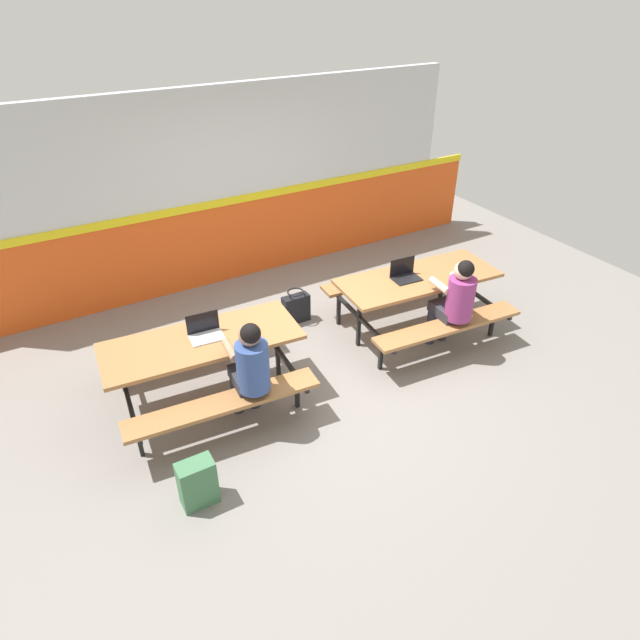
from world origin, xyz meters
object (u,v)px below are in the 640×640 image
object	(u,v)px
student_nearer	(250,366)
laptop_dark	(405,274)
picnic_table_left	(203,353)
laptop_silver	(205,332)
tote_bag_bright	(296,308)
student_further	(455,299)
backpack_dark	(197,483)
picnic_table_right	(417,289)

from	to	relation	value
student_nearer	laptop_dark	size ratio (longest dim) A/B	3.59
picnic_table_left	laptop_silver	world-z (taller)	laptop_silver
student_nearer	tote_bag_bright	world-z (taller)	student_nearer
student_nearer	student_further	world-z (taller)	same
student_further	backpack_dark	bearing A→B (deg)	-169.35
picnic_table_left	picnic_table_right	world-z (taller)	same
picnic_table_left	tote_bag_bright	world-z (taller)	picnic_table_left
backpack_dark	picnic_table_right	bearing A→B (deg)	20.31
backpack_dark	laptop_silver	bearing A→B (deg)	64.61
student_nearer	laptop_dark	distance (m)	2.29
laptop_dark	picnic_table_right	bearing A→B (deg)	-17.04
tote_bag_bright	student_further	bearing A→B (deg)	-50.05
laptop_silver	student_further	bearing A→B (deg)	-13.38
picnic_table_right	student_nearer	xyz separation A→B (m)	(-2.38, -0.55, 0.13)
picnic_table_left	student_further	size ratio (longest dim) A/B	1.63
laptop_silver	picnic_table_left	bearing A→B (deg)	-150.21
tote_bag_bright	picnic_table_right	bearing A→B (deg)	-37.70
backpack_dark	tote_bag_bright	xyz separation A→B (m)	(2.00, 2.06, -0.02)
student_nearer	picnic_table_right	bearing A→B (deg)	12.98
student_nearer	tote_bag_bright	size ratio (longest dim) A/B	2.81
backpack_dark	tote_bag_bright	world-z (taller)	backpack_dark
picnic_table_right	student_further	bearing A→B (deg)	-83.48
student_further	backpack_dark	xyz separation A→B (m)	(-3.22, -0.61, -0.49)
picnic_table_right	laptop_silver	size ratio (longest dim) A/B	5.83
picnic_table_right	tote_bag_bright	distance (m)	1.51
laptop_silver	tote_bag_bright	size ratio (longest dim) A/B	0.78
picnic_table_right	laptop_silver	xyz separation A→B (m)	(-2.57, 0.06, 0.21)
student_nearer	tote_bag_bright	distance (m)	1.96
laptop_silver	student_nearer	bearing A→B (deg)	-72.03
student_nearer	laptop_silver	xyz separation A→B (m)	(-0.20, 0.61, 0.08)
backpack_dark	tote_bag_bright	distance (m)	2.88
backpack_dark	student_nearer	bearing A→B (deg)	38.44
picnic_table_left	backpack_dark	distance (m)	1.36
picnic_table_left	picnic_table_right	distance (m)	2.63
picnic_table_left	laptop_dark	xyz separation A→B (m)	(2.47, 0.02, 0.21)
picnic_table_right	picnic_table_left	bearing A→B (deg)	179.32
student_nearer	backpack_dark	bearing A→B (deg)	-141.56
picnic_table_right	backpack_dark	xyz separation A→B (m)	(-3.16, -1.17, -0.36)
student_nearer	tote_bag_bright	xyz separation A→B (m)	(1.22, 1.44, -0.51)
picnic_table_right	laptop_silver	bearing A→B (deg)	178.57
student_further	tote_bag_bright	bearing A→B (deg)	129.95
picnic_table_left	student_further	distance (m)	2.76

